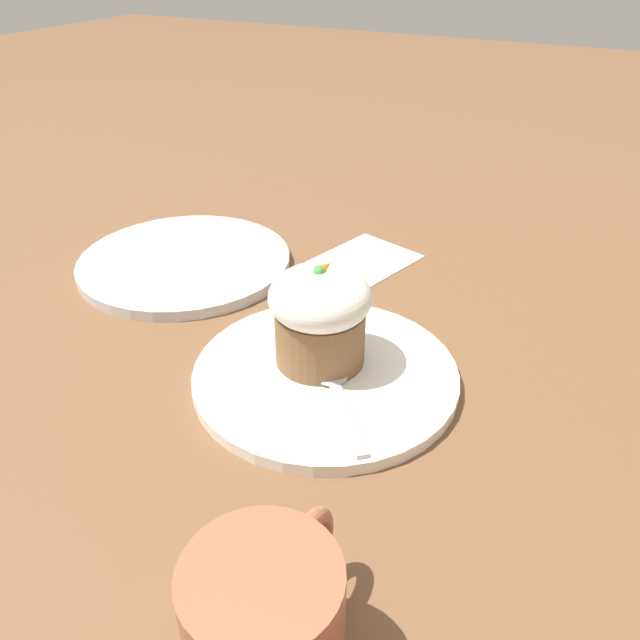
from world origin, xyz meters
name	(u,v)px	position (x,y,z in m)	size (l,w,h in m)	color
ground_plane	(325,379)	(0.00, 0.00, 0.00)	(4.00, 4.00, 0.00)	brown
dessert_plate	(325,374)	(0.00, 0.00, 0.01)	(0.24, 0.24, 0.01)	white
carrot_cake	(320,314)	(0.01, 0.01, 0.06)	(0.09, 0.09, 0.10)	brown
spoon	(334,384)	(-0.02, -0.02, 0.01)	(0.11, 0.10, 0.01)	#B7B7BC
coffee_cup	(266,619)	(-0.24, -0.09, 0.04)	(0.12, 0.08, 0.08)	#9E563D
side_plate	(185,262)	(0.12, 0.25, 0.01)	(0.25, 0.25, 0.01)	silver
paper_napkin	(366,259)	(0.23, 0.06, 0.00)	(0.14, 0.12, 0.00)	white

